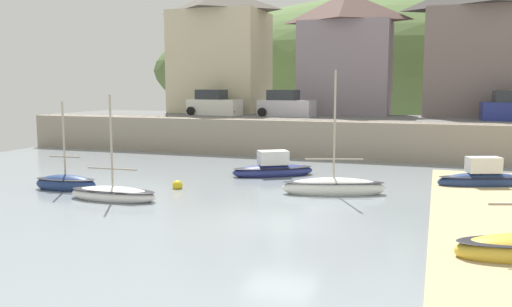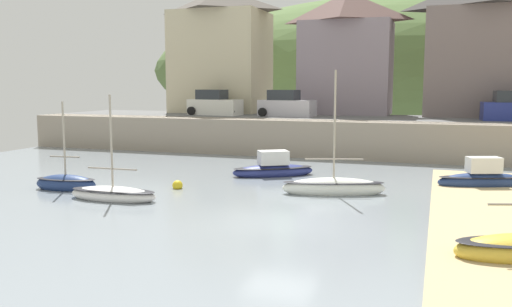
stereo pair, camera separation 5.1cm
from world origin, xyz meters
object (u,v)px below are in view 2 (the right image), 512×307
Objects in this scene: sailboat_far_left at (333,187)px; church_with_spire at (497,7)px; parked_car_by_wall at (286,105)px; waterfront_building_left at (221,50)px; waterfront_building_centre at (346,52)px; sailboat_blue_trim at (113,194)px; mooring_buoy at (177,185)px; dinghy_open_wooden at (273,169)px; rowboat_small_beached at (66,183)px; sailboat_white_hull at (483,179)px; waterfront_building_right at (488,44)px; parked_car_near_slipway at (214,104)px.

church_with_spire is at bearing 54.48° from sailboat_far_left.
waterfront_building_left is at bearing 153.65° from parked_car_by_wall.
waterfront_building_centre reaches higher than sailboat_blue_trim.
waterfront_building_left reaches higher than sailboat_blue_trim.
mooring_buoy is (-4.15, -21.13, -7.10)m from waterfront_building_centre.
dinghy_open_wooden reaches higher than mooring_buoy.
dinghy_open_wooden is 1.03× the size of parked_car_by_wall.
sailboat_far_left is 7.10m from mooring_buoy.
church_with_spire is 18.56m from parked_car_by_wall.
rowboat_small_beached is 0.96× the size of sailboat_white_hull.
waterfront_building_right reaches higher than parked_car_by_wall.
church_with_spire is at bearing 58.85° from mooring_buoy.
parked_car_by_wall is (7.03, -4.50, -4.43)m from waterfront_building_left.
parked_car_near_slipway is at bearing -167.12° from waterfront_building_right.
sailboat_far_left is 1.31× the size of parked_car_by_wall.
sailboat_blue_trim is at bearing -170.84° from sailboat_far_left.
waterfront_building_right is 20.68m from parked_car_near_slipway.
sailboat_blue_trim reaches higher than dinghy_open_wooden.
sailboat_white_hull is at bearing 14.01° from rowboat_small_beached.
rowboat_small_beached reaches higher than sailboat_white_hull.
waterfront_building_right reaches higher than mooring_buoy.
waterfront_building_centre is 2.26× the size of rowboat_small_beached.
church_with_spire is at bearing 47.31° from rowboat_small_beached.
parked_car_near_slipway is at bearing -173.73° from parked_car_by_wall.
parked_car_near_slipway is at bearing 85.44° from rowboat_small_beached.
waterfront_building_right reaches higher than sailboat_blue_trim.
parked_car_by_wall is (-3.63, -4.50, -4.04)m from waterfront_building_centre.
dinghy_open_wooden is (7.83, 6.62, 0.07)m from rowboat_small_beached.
waterfront_building_right is at bearing -100.79° from church_with_spire.
waterfront_building_left is 2.46× the size of rowboat_small_beached.
sailboat_far_left reaches higher than parked_car_near_slipway.
church_with_spire is 35.11m from rowboat_small_beached.
parked_car_by_wall is (-12.79, 11.82, 2.81)m from sailboat_white_hull.
sailboat_far_left is at bearing -61.07° from parked_car_by_wall.
waterfront_building_right is 1.86× the size of sailboat_far_left.
church_with_spire reaches higher than sailboat_white_hull.
sailboat_far_left is at bearing -169.06° from sailboat_white_hull.
rowboat_small_beached is 8.79× the size of mooring_buoy.
mooring_buoy is (1.41, 3.05, -0.10)m from sailboat_blue_trim.
parked_car_near_slipway is (-20.45, -8.50, -7.54)m from church_with_spire.
waterfront_building_centre is 22.68m from mooring_buoy.
waterfront_building_centre is 7.05m from parked_car_by_wall.
dinghy_open_wooden is (-11.29, -16.36, -7.31)m from waterfront_building_right.
mooring_buoy is at bearing -124.32° from waterfront_building_right.
rowboat_small_beached is 19.42m from parked_car_by_wall.
sailboat_blue_trim is at bearing -78.10° from waterfront_building_left.
waterfront_building_left is at bearing 120.59° from sailboat_white_hull.
waterfront_building_right is (20.94, -0.00, 0.04)m from waterfront_building_left.
sailboat_white_hull is 10.17m from dinghy_open_wooden.
parked_car_by_wall is at bearing 70.10° from dinghy_open_wooden.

